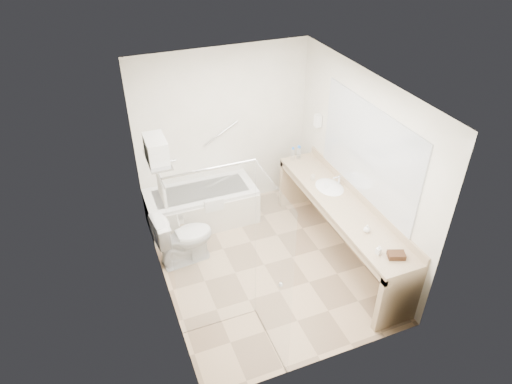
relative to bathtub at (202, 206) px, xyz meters
name	(u,v)px	position (x,y,z in m)	size (l,w,h in m)	color
floor	(264,265)	(0.50, -1.24, -0.28)	(3.20, 3.20, 0.00)	tan
ceiling	(267,88)	(0.50, -1.24, 2.22)	(2.60, 3.20, 0.10)	silver
wall_back	(223,132)	(0.50, 0.36, 0.97)	(2.60, 0.10, 2.50)	silver
wall_front	(331,277)	(0.50, -2.84, 0.97)	(2.60, 0.10, 2.50)	silver
wall_left	(157,212)	(-0.80, -1.24, 0.97)	(0.10, 3.20, 2.50)	silver
wall_right	(359,167)	(1.80, -1.24, 0.97)	(0.10, 3.20, 2.50)	silver
bathtub	(202,206)	(0.00, 0.00, 0.00)	(1.60, 0.73, 0.59)	silver
grab_bar_short	(162,163)	(-0.45, 0.32, 0.67)	(0.03, 0.03, 0.40)	silver
grab_bar_long	(221,133)	(0.45, 0.32, 0.97)	(0.03, 0.03, 0.60)	silver
shower_enclosure	(243,262)	(-0.13, -2.16, 0.79)	(0.96, 0.91, 2.11)	silver
towel_shelf	(157,156)	(-0.67, -0.89, 1.48)	(0.24, 0.55, 0.81)	silver
vanity_counter	(341,216)	(1.52, -1.39, 0.36)	(0.55, 2.70, 0.95)	tan
sink	(329,189)	(1.55, -0.99, 0.54)	(0.40, 0.52, 0.14)	silver
faucet	(339,180)	(1.70, -0.99, 0.65)	(0.03, 0.03, 0.14)	silver
mirror	(368,152)	(1.79, -1.39, 1.27)	(0.02, 2.00, 1.20)	silver
hairdryer_unit	(318,121)	(1.75, -0.19, 1.17)	(0.08, 0.10, 0.18)	white
toilet	(184,238)	(-0.45, -0.75, 0.11)	(0.44, 0.78, 0.77)	silver
amenity_basket	(396,255)	(1.55, -2.49, 0.61)	(0.19, 0.12, 0.06)	#402716
soap_bottle_a	(378,252)	(1.40, -2.37, 0.60)	(0.05, 0.11, 0.05)	white
soap_bottle_b	(367,229)	(1.49, -2.00, 0.61)	(0.08, 0.10, 0.08)	white
water_bottle_left	(298,153)	(1.49, -0.14, 0.67)	(0.07, 0.07, 0.22)	silver
water_bottle_mid	(293,154)	(1.40, -0.14, 0.67)	(0.06, 0.06, 0.21)	silver
water_bottle_right	(299,153)	(1.51, -0.14, 0.67)	(0.06, 0.06, 0.20)	silver
drinking_glass_near	(313,178)	(1.42, -0.75, 0.61)	(0.06, 0.06, 0.08)	silver
drinking_glass_far	(327,186)	(1.49, -1.02, 0.62)	(0.07, 0.07, 0.09)	silver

